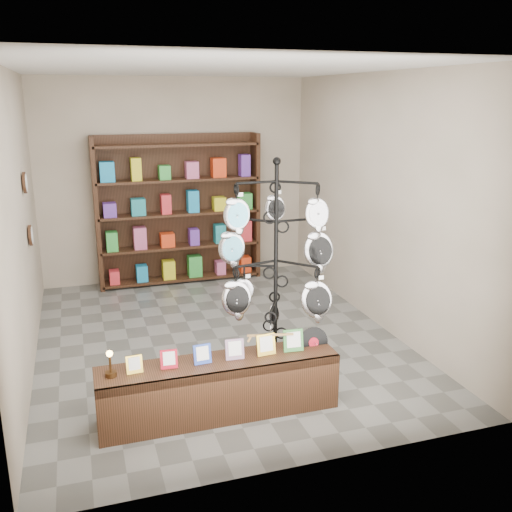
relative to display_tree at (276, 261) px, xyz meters
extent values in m
plane|color=slate|center=(-0.24, 1.30, -1.28)|extent=(5.00, 5.00, 0.00)
plane|color=#C2B09D|center=(-0.24, 3.80, 0.22)|extent=(4.00, 0.00, 4.00)
plane|color=#C2B09D|center=(-0.24, -1.20, 0.22)|extent=(4.00, 0.00, 4.00)
plane|color=#C2B09D|center=(-2.24, 1.30, 0.22)|extent=(0.00, 5.00, 5.00)
plane|color=#C2B09D|center=(1.76, 1.30, 0.22)|extent=(0.00, 5.00, 5.00)
plane|color=white|center=(-0.24, 1.30, 1.72)|extent=(5.00, 5.00, 0.00)
cylinder|color=black|center=(0.00, 0.00, -1.27)|extent=(0.57, 0.57, 0.03)
cylinder|color=black|center=(0.00, 0.00, -0.20)|extent=(0.05, 0.05, 2.16)
sphere|color=black|center=(0.00, 0.00, 0.90)|extent=(0.07, 0.07, 0.07)
ellipsoid|color=silver|center=(0.07, 0.22, -0.60)|extent=(0.12, 0.07, 0.23)
cube|color=#A98246|center=(-0.14, -0.27, -0.59)|extent=(0.41, 0.10, 0.04)
cube|color=black|center=(-0.62, -0.29, -1.02)|extent=(2.10, 0.44, 0.52)
cube|color=gold|center=(-1.34, -0.29, -0.69)|extent=(0.13, 0.05, 0.15)
cube|color=#AA0D1F|center=(-1.05, -0.29, -0.68)|extent=(0.14, 0.05, 0.16)
cube|color=#263FA5|center=(-0.76, -0.29, -0.68)|extent=(0.15, 0.05, 0.17)
cube|color=#E54C33|center=(-0.48, -0.29, -0.68)|extent=(0.16, 0.06, 0.18)
cube|color=gold|center=(-0.19, -0.29, -0.67)|extent=(0.17, 0.06, 0.19)
cube|color=#337233|center=(0.07, -0.29, -0.67)|extent=(0.18, 0.06, 0.20)
cylinder|color=black|center=(0.29, -0.25, -0.74)|extent=(0.29, 0.07, 0.28)
cylinder|color=#AA0D1F|center=(0.29, -0.25, -0.74)|extent=(0.10, 0.03, 0.09)
cylinder|color=#432913|center=(-1.53, -0.29, -0.75)|extent=(0.10, 0.10, 0.04)
cylinder|color=#432913|center=(-1.53, -0.29, -0.66)|extent=(0.02, 0.02, 0.13)
sphere|color=#FFBF59|center=(-1.53, -0.29, -0.57)|extent=(0.05, 0.05, 0.05)
cube|color=black|center=(-0.24, 3.74, -0.18)|extent=(2.40, 0.04, 2.20)
cube|color=black|center=(-1.42, 3.58, -0.18)|extent=(0.06, 0.36, 2.20)
cube|color=black|center=(0.94, 3.58, -0.18)|extent=(0.06, 0.36, 2.20)
cube|color=black|center=(-0.24, 3.58, -1.23)|extent=(2.36, 0.36, 0.04)
cube|color=black|center=(-0.24, 3.58, -0.73)|extent=(2.36, 0.36, 0.03)
cube|color=black|center=(-0.24, 3.58, -0.23)|extent=(2.36, 0.36, 0.04)
cube|color=black|center=(-0.24, 3.58, 0.27)|extent=(2.36, 0.36, 0.04)
cube|color=black|center=(-0.24, 3.58, 0.77)|extent=(2.36, 0.36, 0.04)
cylinder|color=black|center=(-2.21, 2.10, 0.52)|extent=(0.03, 0.24, 0.24)
cylinder|color=black|center=(-2.21, 2.10, -0.08)|extent=(0.03, 0.24, 0.24)
camera|label=1|loc=(-1.68, -4.67, 1.44)|focal=40.00mm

